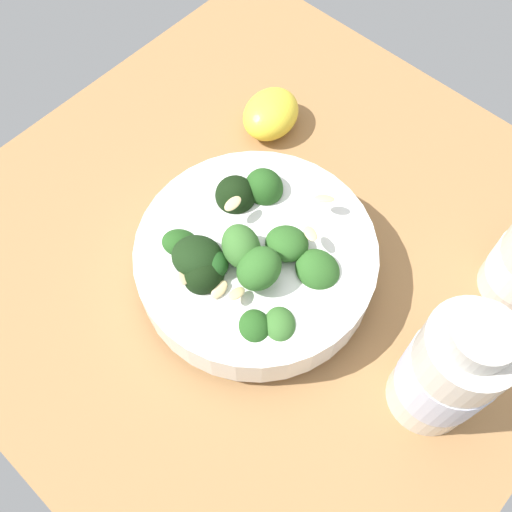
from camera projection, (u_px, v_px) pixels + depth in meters
ground_plane at (269, 255)px, 59.22cm from camera, size 58.67×58.67×3.84cm
bowl_of_broccoli at (254, 258)px, 52.68cm from camera, size 21.44×21.44×9.66cm
lemon_wedge at (271, 114)px, 62.80cm from camera, size 7.91×6.88×4.10cm
bottle_tall at (449, 371)px, 44.42cm from camera, size 6.96×6.96×15.36cm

